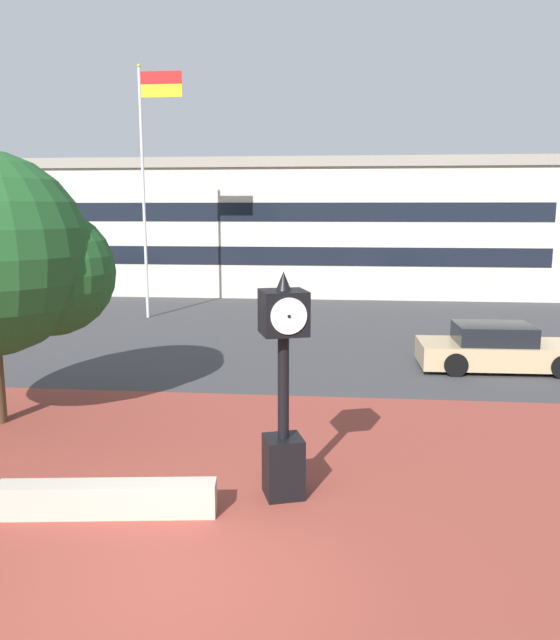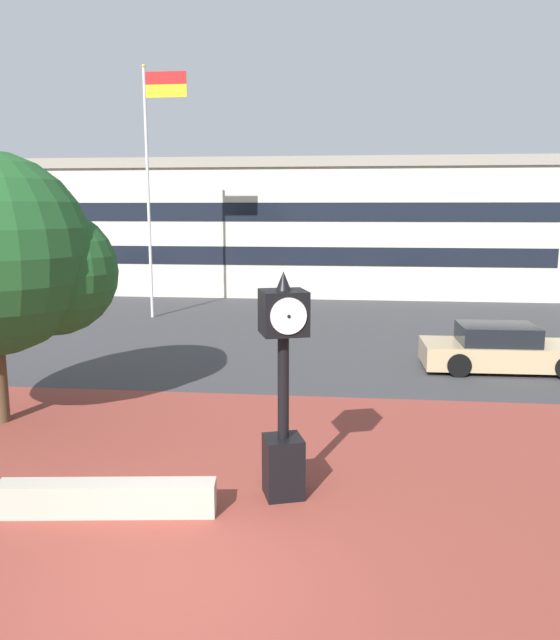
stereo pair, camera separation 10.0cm
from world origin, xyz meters
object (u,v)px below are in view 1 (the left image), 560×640
plaza_tree (0,259)px  flagpole_primary (147,172)px  civic_building (278,225)px  car_street_mid (499,349)px  street_clock (283,389)px

plaza_tree → flagpole_primary: (-0.87, 12.85, 2.44)m
plaza_tree → civic_building: bearing=83.4°
car_street_mid → flagpole_primary: bearing=-122.2°
street_clock → flagpole_primary: size_ratio=0.36×
street_clock → flagpole_primary: (-6.95, 15.82, 4.16)m
car_street_mid → civic_building: civic_building is taller
car_street_mid → civic_building: size_ratio=0.14×
flagpole_primary → street_clock: bearing=-66.3°
car_street_mid → plaza_tree: bearing=-65.3°
flagpole_primary → civic_building: flagpole_primary is taller
plaza_tree → car_street_mid: size_ratio=1.24×
plaza_tree → car_street_mid: 12.93m
flagpole_primary → civic_building: bearing=73.7°
plaza_tree → street_clock: bearing=-26.0°
plaza_tree → car_street_mid: (11.34, 5.51, -2.88)m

